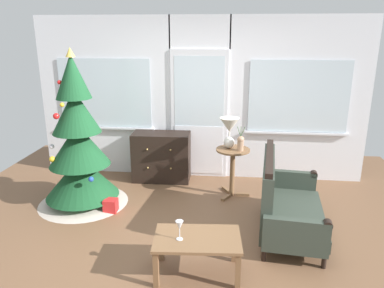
{
  "coord_description": "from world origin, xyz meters",
  "views": [
    {
      "loc": [
        0.52,
        -3.72,
        2.31
      ],
      "look_at": [
        0.05,
        0.55,
        1.0
      ],
      "focal_mm": 34.68,
      "sensor_mm": 36.0,
      "label": 1
    }
  ],
  "objects_px": {
    "coffee_table": "(197,243)",
    "gift_box": "(111,206)",
    "flower_vase": "(241,143)",
    "wine_glass": "(179,226)",
    "side_table": "(233,163)",
    "table_lamp": "(229,129)",
    "christmas_tree": "(79,153)",
    "settee_sofa": "(283,202)",
    "dresser_cabinet": "(161,157)"
  },
  "relations": [
    {
      "from": "flower_vase",
      "to": "wine_glass",
      "type": "relative_size",
      "value": 1.79
    },
    {
      "from": "side_table",
      "to": "christmas_tree",
      "type": "bearing_deg",
      "value": -167.12
    },
    {
      "from": "christmas_tree",
      "to": "settee_sofa",
      "type": "height_order",
      "value": "christmas_tree"
    },
    {
      "from": "christmas_tree",
      "to": "wine_glass",
      "type": "xyz_separation_m",
      "value": [
        1.57,
        -1.46,
        -0.2
      ]
    },
    {
      "from": "christmas_tree",
      "to": "side_table",
      "type": "xyz_separation_m",
      "value": [
        2.07,
        0.47,
        -0.24
      ]
    },
    {
      "from": "coffee_table",
      "to": "dresser_cabinet",
      "type": "bearing_deg",
      "value": 108.77
    },
    {
      "from": "christmas_tree",
      "to": "side_table",
      "type": "height_order",
      "value": "christmas_tree"
    },
    {
      "from": "flower_vase",
      "to": "gift_box",
      "type": "distance_m",
      "value": 1.96
    },
    {
      "from": "coffee_table",
      "to": "gift_box",
      "type": "height_order",
      "value": "coffee_table"
    },
    {
      "from": "side_table",
      "to": "table_lamp",
      "type": "distance_m",
      "value": 0.5
    },
    {
      "from": "christmas_tree",
      "to": "settee_sofa",
      "type": "relative_size",
      "value": 1.41
    },
    {
      "from": "dresser_cabinet",
      "to": "table_lamp",
      "type": "distance_m",
      "value": 1.3
    },
    {
      "from": "coffee_table",
      "to": "wine_glass",
      "type": "bearing_deg",
      "value": -162.39
    },
    {
      "from": "settee_sofa",
      "to": "side_table",
      "type": "xyz_separation_m",
      "value": [
        -0.61,
        0.95,
        0.13
      ]
    },
    {
      "from": "gift_box",
      "to": "wine_glass",
      "type": "bearing_deg",
      "value": -48.21
    },
    {
      "from": "coffee_table",
      "to": "wine_glass",
      "type": "height_order",
      "value": "wine_glass"
    },
    {
      "from": "wine_glass",
      "to": "christmas_tree",
      "type": "bearing_deg",
      "value": 137.13
    },
    {
      "from": "side_table",
      "to": "gift_box",
      "type": "height_order",
      "value": "side_table"
    },
    {
      "from": "christmas_tree",
      "to": "settee_sofa",
      "type": "bearing_deg",
      "value": -10.22
    },
    {
      "from": "flower_vase",
      "to": "table_lamp",
      "type": "bearing_deg",
      "value": 147.99
    },
    {
      "from": "christmas_tree",
      "to": "dresser_cabinet",
      "type": "height_order",
      "value": "christmas_tree"
    },
    {
      "from": "side_table",
      "to": "coffee_table",
      "type": "relative_size",
      "value": 0.81
    },
    {
      "from": "christmas_tree",
      "to": "dresser_cabinet",
      "type": "bearing_deg",
      "value": 45.46
    },
    {
      "from": "dresser_cabinet",
      "to": "table_lamp",
      "type": "xyz_separation_m",
      "value": [
        1.07,
        -0.44,
        0.61
      ]
    },
    {
      "from": "christmas_tree",
      "to": "flower_vase",
      "type": "xyz_separation_m",
      "value": [
        2.17,
        0.41,
        0.09
      ]
    },
    {
      "from": "dresser_cabinet",
      "to": "table_lamp",
      "type": "relative_size",
      "value": 2.06
    },
    {
      "from": "settee_sofa",
      "to": "gift_box",
      "type": "relative_size",
      "value": 8.7
    },
    {
      "from": "side_table",
      "to": "coffee_table",
      "type": "bearing_deg",
      "value": -99.83
    },
    {
      "from": "gift_box",
      "to": "side_table",
      "type": "bearing_deg",
      "value": 23.49
    },
    {
      "from": "settee_sofa",
      "to": "wine_glass",
      "type": "height_order",
      "value": "settee_sofa"
    },
    {
      "from": "christmas_tree",
      "to": "gift_box",
      "type": "distance_m",
      "value": 0.83
    },
    {
      "from": "wine_glass",
      "to": "coffee_table",
      "type": "bearing_deg",
      "value": 17.61
    },
    {
      "from": "christmas_tree",
      "to": "side_table",
      "type": "relative_size",
      "value": 2.98
    },
    {
      "from": "dresser_cabinet",
      "to": "side_table",
      "type": "bearing_deg",
      "value": -23.06
    },
    {
      "from": "coffee_table",
      "to": "wine_glass",
      "type": "distance_m",
      "value": 0.27
    },
    {
      "from": "side_table",
      "to": "settee_sofa",
      "type": "bearing_deg",
      "value": -57.59
    },
    {
      "from": "christmas_tree",
      "to": "wine_glass",
      "type": "bearing_deg",
      "value": -42.87
    },
    {
      "from": "christmas_tree",
      "to": "flower_vase",
      "type": "relative_size",
      "value": 6.06
    },
    {
      "from": "table_lamp",
      "to": "flower_vase",
      "type": "bearing_deg",
      "value": -32.01
    },
    {
      "from": "settee_sofa",
      "to": "flower_vase",
      "type": "relative_size",
      "value": 4.31
    },
    {
      "from": "settee_sofa",
      "to": "coffee_table",
      "type": "distance_m",
      "value": 1.31
    },
    {
      "from": "settee_sofa",
      "to": "coffee_table",
      "type": "bearing_deg",
      "value": -135.13
    },
    {
      "from": "dresser_cabinet",
      "to": "flower_vase",
      "type": "distance_m",
      "value": 1.41
    },
    {
      "from": "christmas_tree",
      "to": "side_table",
      "type": "bearing_deg",
      "value": 12.88
    },
    {
      "from": "gift_box",
      "to": "settee_sofa",
      "type": "bearing_deg",
      "value": -6.7
    },
    {
      "from": "flower_vase",
      "to": "wine_glass",
      "type": "xyz_separation_m",
      "value": [
        -0.59,
        -1.87,
        -0.28
      ]
    },
    {
      "from": "gift_box",
      "to": "table_lamp",
      "type": "bearing_deg",
      "value": 25.53
    },
    {
      "from": "coffee_table",
      "to": "gift_box",
      "type": "relative_size",
      "value": 5.05
    },
    {
      "from": "settee_sofa",
      "to": "table_lamp",
      "type": "relative_size",
      "value": 3.43
    },
    {
      "from": "settee_sofa",
      "to": "gift_box",
      "type": "height_order",
      "value": "settee_sofa"
    }
  ]
}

